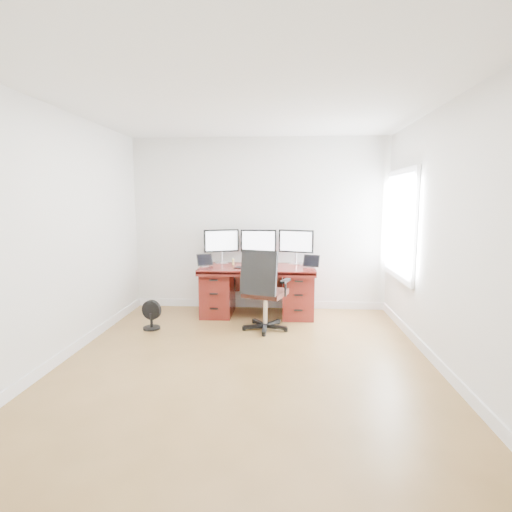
# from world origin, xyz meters

# --- Properties ---
(ground) EXTENTS (4.50, 4.50, 0.00)m
(ground) POSITION_xyz_m (0.00, 0.00, 0.00)
(ground) COLOR olive
(ground) RESTS_ON ground
(back_wall) EXTENTS (4.00, 0.10, 2.70)m
(back_wall) POSITION_xyz_m (0.00, 2.25, 1.35)
(back_wall) COLOR white
(back_wall) RESTS_ON ground
(right_wall) EXTENTS (0.10, 4.50, 2.70)m
(right_wall) POSITION_xyz_m (2.00, 0.11, 1.35)
(right_wall) COLOR white
(right_wall) RESTS_ON ground
(desk) EXTENTS (1.70, 0.80, 0.75)m
(desk) POSITION_xyz_m (0.00, 1.83, 0.40)
(desk) COLOR #5C1612
(desk) RESTS_ON ground
(office_chair) EXTENTS (0.74, 0.74, 1.10)m
(office_chair) POSITION_xyz_m (0.13, 1.10, 0.36)
(office_chair) COLOR black
(office_chair) RESTS_ON ground
(floor_fan) EXTENTS (0.27, 0.23, 0.39)m
(floor_fan) POSITION_xyz_m (-1.39, 1.05, 0.19)
(floor_fan) COLOR black
(floor_fan) RESTS_ON ground
(monitor_left) EXTENTS (0.52, 0.24, 0.53)m
(monitor_left) POSITION_xyz_m (-0.58, 2.07, 1.09)
(monitor_left) COLOR silver
(monitor_left) RESTS_ON desk
(monitor_center) EXTENTS (0.55, 0.14, 0.53)m
(monitor_center) POSITION_xyz_m (-0.00, 2.07, 1.09)
(monitor_center) COLOR silver
(monitor_center) RESTS_ON desk
(monitor_right) EXTENTS (0.53, 0.21, 0.53)m
(monitor_right) POSITION_xyz_m (0.58, 2.07, 1.09)
(monitor_right) COLOR silver
(monitor_right) RESTS_ON desk
(tablet_left) EXTENTS (0.24, 0.19, 0.19)m
(tablet_left) POSITION_xyz_m (-0.78, 1.75, 0.84)
(tablet_left) COLOR silver
(tablet_left) RESTS_ON desk
(tablet_right) EXTENTS (0.25, 0.15, 0.19)m
(tablet_right) POSITION_xyz_m (0.80, 1.75, 0.84)
(tablet_right) COLOR silver
(tablet_right) RESTS_ON desk
(keyboard) EXTENTS (0.33, 0.18, 0.01)m
(keyboard) POSITION_xyz_m (0.03, 1.60, 0.76)
(keyboard) COLOR silver
(keyboard) RESTS_ON desk
(trackpad) EXTENTS (0.13, 0.13, 0.01)m
(trackpad) POSITION_xyz_m (0.23, 1.61, 0.76)
(trackpad) COLOR silver
(trackpad) RESTS_ON desk
(drawing_tablet) EXTENTS (0.25, 0.19, 0.01)m
(drawing_tablet) POSITION_xyz_m (-0.21, 1.65, 0.76)
(drawing_tablet) COLOR black
(drawing_tablet) RESTS_ON desk
(phone) EXTENTS (0.14, 0.07, 0.01)m
(phone) POSITION_xyz_m (-0.04, 1.80, 0.76)
(phone) COLOR black
(phone) RESTS_ON desk
(figurine_yellow) EXTENTS (0.04, 0.04, 0.09)m
(figurine_yellow) POSITION_xyz_m (-0.38, 1.95, 0.80)
(figurine_yellow) COLOR #CAC867
(figurine_yellow) RESTS_ON desk
(figurine_orange) EXTENTS (0.04, 0.04, 0.09)m
(figurine_orange) POSITION_xyz_m (-0.24, 1.95, 0.80)
(figurine_orange) COLOR #E97F42
(figurine_orange) RESTS_ON desk
(figurine_blue) EXTENTS (0.04, 0.04, 0.09)m
(figurine_blue) POSITION_xyz_m (-0.11, 1.95, 0.80)
(figurine_blue) COLOR #5369DE
(figurine_blue) RESTS_ON desk
(figurine_purple) EXTENTS (0.04, 0.04, 0.09)m
(figurine_purple) POSITION_xyz_m (0.15, 1.95, 0.80)
(figurine_purple) COLOR #B264E6
(figurine_purple) RESTS_ON desk
(figurine_pink) EXTENTS (0.04, 0.04, 0.09)m
(figurine_pink) POSITION_xyz_m (0.23, 1.95, 0.80)
(figurine_pink) COLOR #DD647E
(figurine_pink) RESTS_ON desk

